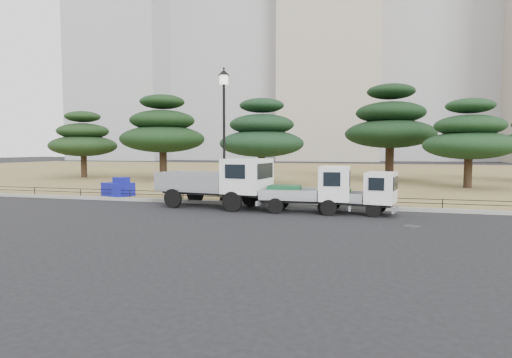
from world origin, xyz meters
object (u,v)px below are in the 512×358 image
(truck_kei_front, at_px, (313,189))
(truck_kei_rear, at_px, (360,193))
(truck_large, at_px, (220,180))
(street_lamp, at_px, (224,113))
(tarp_pile, at_px, (118,188))

(truck_kei_front, distance_m, truck_kei_rear, 1.95)
(truck_large, relative_size, truck_kei_rear, 1.52)
(truck_large, xyz_separation_m, street_lamp, (-0.30, 1.42, 3.18))
(truck_kei_rear, bearing_deg, truck_large, -171.92)
(truck_kei_rear, bearing_deg, tarp_pile, -179.04)
(tarp_pile, bearing_deg, truck_kei_rear, -9.39)
(truck_large, height_order, truck_kei_rear, truck_large)
(truck_large, height_order, truck_kei_front, truck_large)
(truck_large, bearing_deg, truck_kei_front, 3.11)
(truck_kei_front, xyz_separation_m, truck_kei_rear, (1.94, 0.11, -0.10))
(truck_kei_front, bearing_deg, truck_kei_rear, 1.23)
(tarp_pile, bearing_deg, street_lamp, -3.98)
(truck_kei_rear, bearing_deg, street_lamp, 175.96)
(truck_kei_rear, xyz_separation_m, street_lamp, (-6.51, 1.67, 3.55))
(truck_kei_front, relative_size, street_lamp, 0.59)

